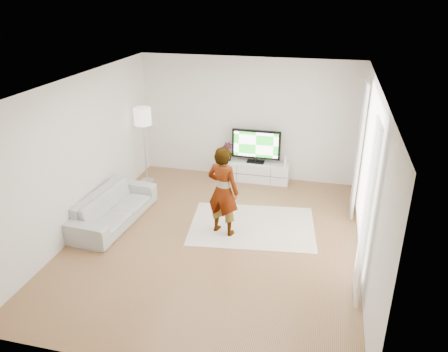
% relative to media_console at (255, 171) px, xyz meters
% --- Properties ---
extents(floor, '(6.00, 6.00, 0.00)m').
position_rel_media_console_xyz_m(floor, '(-0.24, -2.76, -0.22)').
color(floor, '#9E6D47').
rests_on(floor, ground).
extents(ceiling, '(6.00, 6.00, 0.00)m').
position_rel_media_console_xyz_m(ceiling, '(-0.24, -2.76, 2.58)').
color(ceiling, white).
rests_on(ceiling, wall_back).
extents(wall_left, '(0.02, 6.00, 2.80)m').
position_rel_media_console_xyz_m(wall_left, '(-2.74, -2.76, 1.18)').
color(wall_left, silver).
rests_on(wall_left, floor).
extents(wall_right, '(0.02, 6.00, 2.80)m').
position_rel_media_console_xyz_m(wall_right, '(2.26, -2.76, 1.18)').
color(wall_right, silver).
rests_on(wall_right, floor).
extents(wall_back, '(5.00, 0.02, 2.80)m').
position_rel_media_console_xyz_m(wall_back, '(-0.24, 0.24, 1.18)').
color(wall_back, silver).
rests_on(wall_back, floor).
extents(wall_front, '(5.00, 0.02, 2.80)m').
position_rel_media_console_xyz_m(wall_front, '(-0.24, -5.76, 1.18)').
color(wall_front, silver).
rests_on(wall_front, floor).
extents(window, '(0.01, 2.60, 2.50)m').
position_rel_media_console_xyz_m(window, '(2.24, -2.46, 1.23)').
color(window, white).
rests_on(window, wall_right).
extents(curtain_near, '(0.04, 0.70, 2.60)m').
position_rel_media_console_xyz_m(curtain_near, '(2.16, -3.76, 1.13)').
color(curtain_near, white).
rests_on(curtain_near, floor).
extents(curtain_far, '(0.04, 0.70, 2.60)m').
position_rel_media_console_xyz_m(curtain_far, '(2.16, -1.16, 1.13)').
color(curtain_far, white).
rests_on(curtain_far, floor).
extents(media_console, '(1.57, 0.45, 0.44)m').
position_rel_media_console_xyz_m(media_console, '(0.00, 0.00, 0.00)').
color(media_console, white).
rests_on(media_console, floor).
extents(television, '(1.12, 0.22, 0.78)m').
position_rel_media_console_xyz_m(television, '(0.00, 0.03, 0.64)').
color(television, black).
rests_on(television, media_console).
extents(game_console, '(0.07, 0.16, 0.21)m').
position_rel_media_console_xyz_m(game_console, '(0.69, -0.00, 0.33)').
color(game_console, white).
rests_on(game_console, media_console).
extents(potted_plant, '(0.27, 0.27, 0.43)m').
position_rel_media_console_xyz_m(potted_plant, '(-0.67, 0.00, 0.43)').
color(potted_plant, '#3F7238').
rests_on(potted_plant, media_console).
extents(rug, '(2.52, 1.96, 0.01)m').
position_rel_media_console_xyz_m(rug, '(0.32, -2.13, -0.22)').
color(rug, silver).
rests_on(rug, floor).
extents(player, '(0.70, 0.56, 1.67)m').
position_rel_media_console_xyz_m(player, '(-0.16, -2.48, 0.63)').
color(player, '#334772').
rests_on(player, rug).
extents(sofa, '(0.96, 2.14, 0.61)m').
position_rel_media_console_xyz_m(sofa, '(-2.29, -2.59, 0.08)').
color(sofa, '#AFAFAA').
rests_on(sofa, floor).
extents(floor_lamp, '(0.39, 0.39, 1.75)m').
position_rel_media_console_xyz_m(floor_lamp, '(-2.44, -0.64, 1.26)').
color(floor_lamp, silver).
rests_on(floor_lamp, floor).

